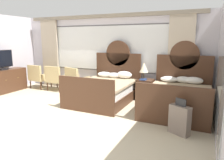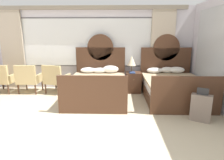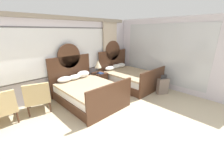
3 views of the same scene
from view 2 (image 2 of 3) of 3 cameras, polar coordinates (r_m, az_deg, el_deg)
name	(u,v)px [view 2 (image 2 of 3)]	position (r m, az deg, el deg)	size (l,w,h in m)	color
wall_back_window	(87,46)	(6.49, -7.52, 9.98)	(6.91, 0.22, 2.70)	silver
bed_near_window	(98,86)	(5.49, -4.28, -1.77)	(1.61, 2.15, 1.81)	#472B1C
bed_near_mirror	(172,87)	(5.67, 17.61, -1.87)	(1.61, 2.15, 1.81)	#472B1C
nightstand_between_beds	(133,82)	(6.11, 6.33, -0.65)	(0.48, 0.50, 0.64)	#472B1C
table_lamp_on_nightstand	(132,61)	(5.97, 5.91, 5.73)	(0.27, 0.27, 0.53)	brown
book_on_nightstand	(132,72)	(5.94, 6.07, 2.25)	(0.18, 0.26, 0.03)	navy
armchair_by_window_left	(56,78)	(6.18, -16.48, 0.47)	(0.79, 0.79, 0.91)	tan
armchair_by_window_centre	(29,78)	(6.49, -23.69, 0.49)	(0.64, 0.64, 0.91)	tan
armchair_by_window_right	(2,78)	(6.89, -29.94, 0.52)	(0.67, 0.67, 0.91)	tan
suitcase_on_floor	(201,108)	(4.49, 25.05, -7.51)	(0.44, 0.34, 0.73)	#75665B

